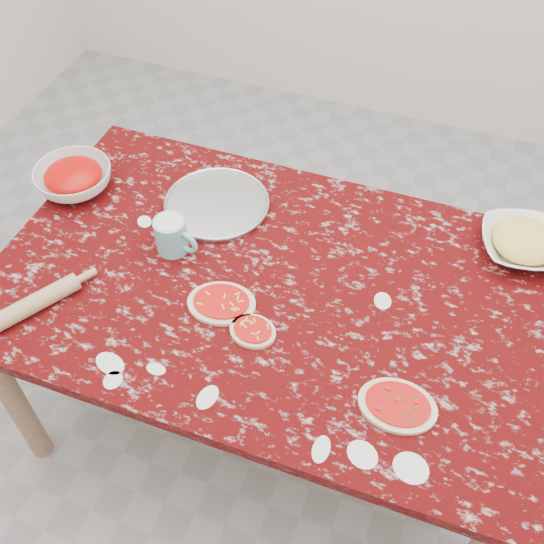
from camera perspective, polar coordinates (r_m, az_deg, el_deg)
The scene contains 10 objects.
ground at distance 2.45m, azimuth 0.00°, elevation -12.37°, with size 4.00×4.00×0.00m, color gray.
worktable at distance 1.89m, azimuth 0.00°, elevation -2.64°, with size 1.60×1.00×0.75m.
pizza_tray at distance 2.05m, azimuth -4.93°, elevation 6.03°, with size 0.33×0.33×0.01m, color #B2B2B7.
sauce_bowl at distance 2.18m, azimuth -17.19°, elevation 7.92°, with size 0.25×0.25×0.08m, color white.
cheese_bowl at distance 2.02m, azimuth 21.44°, elevation 2.26°, with size 0.25×0.25×0.06m, color white.
flour_mug at distance 1.90m, azimuth -8.87°, elevation 3.25°, with size 0.14×0.10×0.11m.
pizza_left at distance 1.78m, azimuth -4.51°, elevation -2.77°, with size 0.22×0.18×0.02m.
pizza_mid at distance 1.71m, azimuth -1.72°, elevation -5.26°, with size 0.14×0.12×0.02m.
pizza_right at distance 1.62m, azimuth 11.10°, elevation -11.56°, with size 0.20×0.15×0.02m.
rolling_pin at distance 1.86m, azimuth -20.34°, elevation -2.60°, with size 0.05×0.05×0.25m, color tan.
Camera 1 is at (0.41, -1.10, 2.15)m, focal length 42.33 mm.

